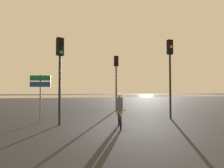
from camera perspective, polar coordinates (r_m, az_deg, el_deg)
ground_plane at (r=8.52m, az=3.15°, el=-13.93°), size 120.00×120.00×0.00m
water_strip at (r=46.33m, az=-8.42°, el=-3.91°), size 80.00×16.00×0.01m
traffic_light_near_right at (r=11.48m, az=18.43°, el=6.19°), size 0.35×0.37×4.88m
traffic_light_near_left at (r=9.26m, az=-16.64°, el=6.20°), size 0.41×0.42×4.41m
traffic_light_center at (r=14.97m, az=1.39°, el=3.74°), size 0.39×0.41×4.66m
direction_sign_post at (r=10.27m, az=-22.38°, el=-1.63°), size 1.10×0.18×2.60m
cyclist at (r=8.32m, az=2.45°, el=-8.50°), size 0.48×1.70×1.62m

